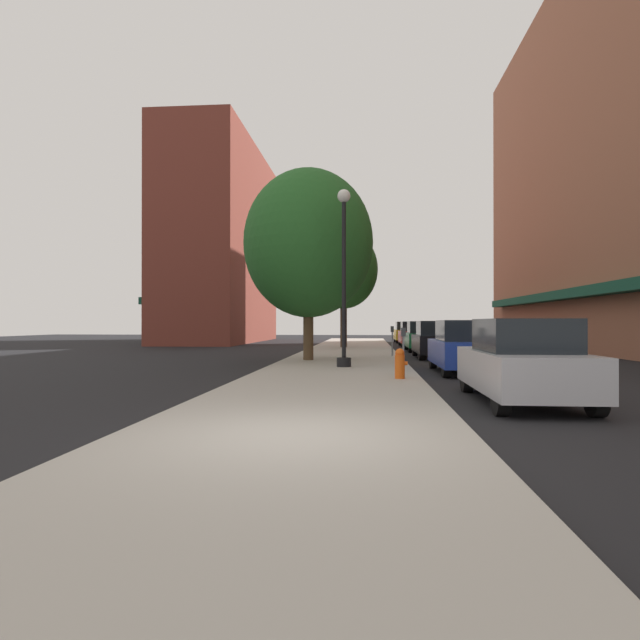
{
  "coord_description": "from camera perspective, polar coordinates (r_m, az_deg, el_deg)",
  "views": [
    {
      "loc": [
        0.97,
        -7.11,
        1.59
      ],
      "look_at": [
        -1.21,
        17.92,
        1.71
      ],
      "focal_mm": 30.7,
      "sensor_mm": 36.0,
      "label": 1
    }
  ],
  "objects": [
    {
      "name": "car_green",
      "position": [
        30.76,
        10.64,
        -1.72
      ],
      "size": [
        1.8,
        4.3,
        1.66
      ],
      "rotation": [
        0.0,
        0.0,
        0.02
      ],
      "color": "black",
      "rests_on": "ground"
    },
    {
      "name": "car_black",
      "position": [
        24.96,
        11.97,
        -2.05
      ],
      "size": [
        1.8,
        4.3,
        1.66
      ],
      "rotation": [
        0.0,
        0.0,
        -0.0
      ],
      "color": "black",
      "rests_on": "ground"
    },
    {
      "name": "car_yellow",
      "position": [
        43.56,
        8.98,
        -1.29
      ],
      "size": [
        1.8,
        4.3,
        1.66
      ],
      "rotation": [
        0.0,
        0.0,
        -0.01
      ],
      "color": "black",
      "rests_on": "ground"
    },
    {
      "name": "parking_meter_near",
      "position": [
        16.78,
        8.69,
        -2.45
      ],
      "size": [
        0.14,
        0.09,
        1.31
      ],
      "color": "slate",
      "rests_on": "sidewalk_slab"
    },
    {
      "name": "lamppost",
      "position": [
        18.23,
        2.5,
        4.81
      ],
      "size": [
        0.48,
        0.48,
        5.9
      ],
      "color": "black",
      "rests_on": "sidewalk_slab"
    },
    {
      "name": "fire_hydrant",
      "position": [
        14.5,
        8.33,
        -4.49
      ],
      "size": [
        0.33,
        0.26,
        0.79
      ],
      "color": "#E05614",
      "rests_on": "sidewalk_slab"
    },
    {
      "name": "tree_near",
      "position": [
        32.95,
        2.47,
        5.26
      ],
      "size": [
        4.1,
        4.1,
        7.02
      ],
      "color": "#422D1E",
      "rests_on": "sidewalk_slab"
    },
    {
      "name": "sidewalk_slab",
      "position": [
        26.17,
        2.86,
        -3.62
      ],
      "size": [
        4.8,
        50.0,
        0.12
      ],
      "primitive_type": "cube",
      "color": "#A8A399",
      "rests_on": "ground"
    },
    {
      "name": "building_far_background",
      "position": [
        46.14,
        -10.21,
        7.65
      ],
      "size": [
        6.8,
        18.0,
        15.93
      ],
      "color": "brown",
      "rests_on": "ground"
    },
    {
      "name": "car_silver",
      "position": [
        11.5,
        20.31,
        -4.13
      ],
      "size": [
        1.8,
        4.3,
        1.66
      ],
      "rotation": [
        0.0,
        0.0,
        0.0
      ],
      "color": "black",
      "rests_on": "ground"
    },
    {
      "name": "car_blue",
      "position": [
        17.78,
        14.82,
        -2.77
      ],
      "size": [
        1.8,
        4.3,
        1.66
      ],
      "rotation": [
        0.0,
        0.0,
        -0.02
      ],
      "color": "black",
      "rests_on": "ground"
    },
    {
      "name": "tree_mid",
      "position": [
        21.73,
        -1.22,
        7.98
      ],
      "size": [
        5.09,
        5.09,
        7.52
      ],
      "color": "#4C3823",
      "rests_on": "sidewalk_slab"
    },
    {
      "name": "car_red",
      "position": [
        36.89,
        9.7,
        -1.48
      ],
      "size": [
        1.8,
        4.3,
        1.66
      ],
      "rotation": [
        0.0,
        0.0,
        0.03
      ],
      "color": "black",
      "rests_on": "ground"
    },
    {
      "name": "ground_plane",
      "position": [
        25.34,
        11.87,
        -3.86
      ],
      "size": [
        90.0,
        90.0,
        0.0
      ],
      "primitive_type": "plane",
      "color": "black"
    },
    {
      "name": "parking_meter_far",
      "position": [
        24.31,
        7.54,
        -1.77
      ],
      "size": [
        0.14,
        0.09,
        1.31
      ],
      "color": "slate",
      "rests_on": "sidewalk_slab"
    }
  ]
}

